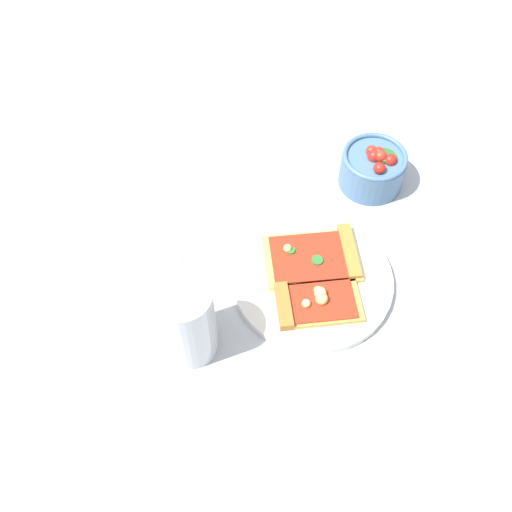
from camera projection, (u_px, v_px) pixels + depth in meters
The scene contains 7 objects.
ground_plane at pixel (285, 279), 0.94m from camera, with size 2.40×2.40×0.00m, color #B2B7BC.
plate at pixel (312, 280), 0.93m from camera, with size 0.24×0.24×0.01m, color white.
pizza_slice_near at pixel (316, 255), 0.94m from camera, with size 0.17×0.15×0.02m.
pizza_slice_far at pixel (312, 303), 0.89m from camera, with size 0.14×0.12×0.03m.
salad_bowl at pixel (373, 168), 1.02m from camera, with size 0.11×0.11×0.08m.
soda_glass at pixel (187, 324), 0.83m from camera, with size 0.08×0.08×0.14m.
paper_napkin at pixel (134, 273), 0.94m from camera, with size 0.15×0.16×0.00m, color white.
Camera 1 is at (-0.30, -0.40, 0.80)m, focal length 43.13 mm.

